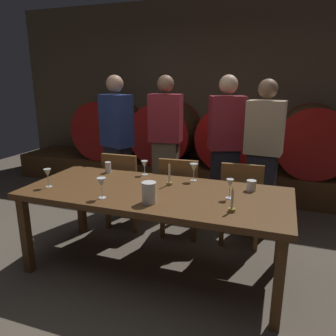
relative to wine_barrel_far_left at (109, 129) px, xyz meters
name	(u,v)px	position (x,y,z in m)	size (l,w,h in m)	color
ground_plane	(130,271)	(1.55, -2.44, -0.85)	(8.84, 8.84, 0.00)	brown
back_wall	(209,94)	(1.55, 0.55, 0.57)	(6.80, 0.24, 2.85)	brown
barrel_shelf	(199,176)	(1.55, 0.00, -0.66)	(6.12, 0.90, 0.39)	brown
wine_barrel_far_left	(109,129)	(0.00, 0.00, 0.00)	(0.93, 0.81, 0.93)	#513319
wine_barrel_center_left	(166,132)	(1.01, 0.00, 0.00)	(0.93, 0.81, 0.93)	brown
wine_barrel_center_right	(232,136)	(2.04, 0.00, 0.00)	(0.93, 0.81, 0.93)	brown
wine_barrel_far_right	(312,140)	(3.11, 0.00, 0.00)	(0.93, 0.81, 0.93)	brown
dining_table	(155,198)	(1.74, -2.32, -0.18)	(2.24, 0.95, 0.74)	brown
chair_left	(124,187)	(1.10, -1.64, -0.36)	(0.41, 0.41, 0.88)	brown
chair_center	(180,193)	(1.76, -1.64, -0.36)	(0.42, 0.42, 0.88)	brown
chair_right	(241,199)	(2.39, -1.61, -0.36)	(0.42, 0.42, 0.88)	brown
guest_far_left	(117,144)	(0.80, -1.22, 0.02)	(0.44, 0.37, 1.70)	black
guest_center_left	(166,145)	(1.39, -1.07, 0.02)	(0.40, 0.28, 1.70)	brown
guest_center_right	(225,150)	(2.13, -1.11, 0.02)	(0.44, 0.36, 1.70)	black
guest_far_right	(263,157)	(2.54, -1.19, -0.01)	(0.40, 0.28, 1.66)	black
candle_left	(169,179)	(1.81, -2.14, -0.05)	(0.05, 0.05, 0.21)	olive
candle_right	(232,205)	(2.43, -2.56, -0.06)	(0.05, 0.05, 0.19)	olive
pitcher	(149,193)	(1.81, -2.59, -0.03)	(0.11, 0.11, 0.16)	white
wine_glass_far_left	(48,174)	(0.83, -2.54, 0.01)	(0.06, 0.06, 0.16)	silver
wine_glass_left	(102,183)	(1.42, -2.62, 0.01)	(0.07, 0.07, 0.17)	white
wine_glass_center	(144,165)	(1.47, -1.92, -0.01)	(0.07, 0.07, 0.14)	white
wine_glass_right	(194,168)	(1.98, -1.94, 0.01)	(0.08, 0.08, 0.16)	silver
wine_glass_far_right	(230,184)	(2.37, -2.29, 0.01)	(0.06, 0.06, 0.16)	white
cup_left	(108,167)	(1.09, -1.97, -0.06)	(0.06, 0.06, 0.11)	white
cup_right	(251,185)	(2.51, -2.05, -0.07)	(0.08, 0.08, 0.09)	white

